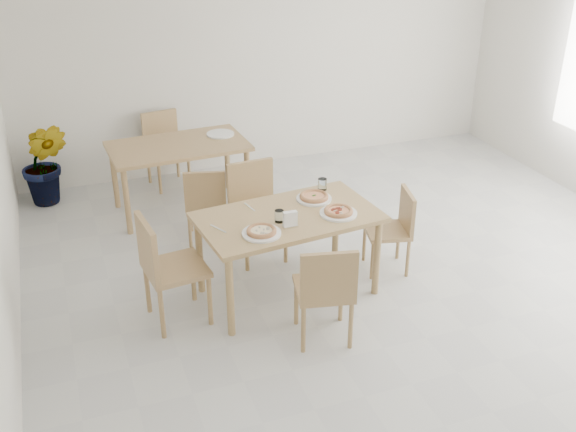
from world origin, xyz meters
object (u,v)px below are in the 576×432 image
object	(u,v)px
pizza_mushroom	(261,231)
second_table	(178,152)
plate_mushroom	(262,233)
tumbler_a	(322,184)
chair_back_n	(164,143)
chair_north	(255,203)
chair_west	(164,264)
main_table	(288,224)
chair_back_s	(206,200)
plate_margherita	(314,199)
potted_plant	(45,164)
tumbler_b	(279,216)
plate_pepperoni	(338,213)
chair_east	(395,225)
chair_south	(326,288)
pizza_pepperoni	(338,211)
napkin_holder	(290,220)
pizza_margherita	(314,196)
plate_empty	(220,134)

from	to	relation	value
pizza_mushroom	second_table	bearing A→B (deg)	95.55
plate_mushroom	tumbler_a	bearing A→B (deg)	38.45
pizza_mushroom	chair_back_n	xyz separation A→B (m)	(-0.23, 2.93, -0.29)
chair_north	chair_west	bearing A→B (deg)	-143.95
main_table	chair_back_s	distance (m)	1.22
chair_north	plate_margherita	size ratio (longest dim) A/B	2.96
plate_mushroom	potted_plant	distance (m)	3.24
main_table	chair_north	xyz separation A→B (m)	(-0.05, 0.75, -0.14)
tumbler_b	chair_back_n	distance (m)	2.83
chair_north	chair_back_n	bearing A→B (deg)	100.75
plate_pepperoni	pizza_mushroom	world-z (taller)	pizza_mushroom
chair_east	second_table	distance (m)	2.45
main_table	second_table	distance (m)	2.00
chair_west	pizza_mushroom	world-z (taller)	chair_west
chair_south	plate_margherita	size ratio (longest dim) A/B	2.81
main_table	pizza_pepperoni	world-z (taller)	pizza_pepperoni
pizza_mushroom	potted_plant	size ratio (longest dim) A/B	0.26
plate_mushroom	napkin_holder	world-z (taller)	napkin_holder
main_table	napkin_holder	bearing A→B (deg)	-111.36
chair_east	plate_pepperoni	bearing A→B (deg)	-61.38
plate_pepperoni	pizza_pepperoni	size ratio (longest dim) A/B	1.00
chair_west	chair_back_s	distance (m)	1.34
main_table	plate_mushroom	size ratio (longest dim) A/B	5.06
chair_north	pizza_margherita	size ratio (longest dim) A/B	3.31
main_table	plate_pepperoni	size ratio (longest dim) A/B	5.02
plate_mushroom	tumbler_a	size ratio (longest dim) A/B	2.93
plate_margherita	plate_empty	bearing A→B (deg)	100.36
main_table	chair_back_n	size ratio (longest dim) A/B	1.84
pizza_pepperoni	plate_empty	size ratio (longest dim) A/B	1.05
chair_east	plate_margherita	distance (m)	0.81
pizza_pepperoni	napkin_holder	bearing A→B (deg)	-170.70
plate_margherita	tumbler_a	size ratio (longest dim) A/B	2.90
chair_back_n	plate_margherita	bearing A→B (deg)	-81.07
chair_north	pizza_pepperoni	size ratio (longest dim) A/B	2.90
chair_north	second_table	size ratio (longest dim) A/B	0.62
main_table	plate_empty	bearing A→B (deg)	84.54
chair_north	plate_empty	world-z (taller)	chair_north
chair_east	tumbler_b	distance (m)	1.21
chair_back_n	chair_south	bearing A→B (deg)	-90.68
tumbler_b	tumbler_a	bearing A→B (deg)	38.69
chair_north	pizza_mushroom	size ratio (longest dim) A/B	3.72
main_table	plate_empty	size ratio (longest dim) A/B	5.27
tumbler_b	chair_east	bearing A→B (deg)	6.74
second_table	chair_back_n	world-z (taller)	chair_back_n
main_table	plate_pepperoni	distance (m)	0.43
main_table	potted_plant	distance (m)	3.19
pizza_margherita	tumbler_b	bearing A→B (deg)	-145.50
pizza_pepperoni	chair_east	bearing A→B (deg)	15.46
chair_back_s	chair_north	bearing A→B (deg)	150.07
main_table	plate_pepperoni	world-z (taller)	plate_pepperoni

